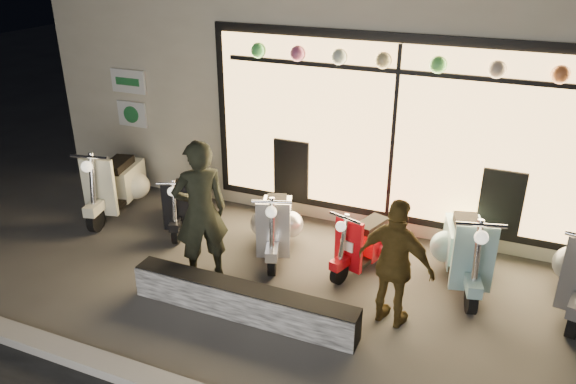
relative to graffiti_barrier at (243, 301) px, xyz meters
name	(u,v)px	position (x,y,z in m)	size (l,w,h in m)	color
ground	(284,290)	(0.22, 0.65, -0.20)	(40.00, 40.00, 0.00)	#383533
shop_building	(392,50)	(0.23, 5.63, 1.90)	(10.20, 6.23, 4.20)	beige
graffiti_barrier	(243,301)	(0.00, 0.00, 0.00)	(2.73, 0.28, 0.40)	black
scooter_silver	(276,222)	(-0.30, 1.59, 0.19)	(0.74, 1.36, 0.98)	black
scooter_red	(369,240)	(1.00, 1.68, 0.15)	(0.64, 1.22, 0.87)	black
scooter_black	(182,202)	(-1.91, 1.72, 0.15)	(0.71, 1.20, 0.87)	black
scooter_cream	(118,182)	(-3.13, 1.77, 0.25)	(0.73, 1.57, 1.11)	black
scooter_blue	(465,246)	(2.20, 1.86, 0.23)	(0.72, 1.51, 1.07)	black
man	(200,212)	(-0.84, 0.56, 0.72)	(0.67, 0.44, 1.84)	black
woman	(396,264)	(1.59, 0.56, 0.56)	(0.89, 0.37, 1.52)	brown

